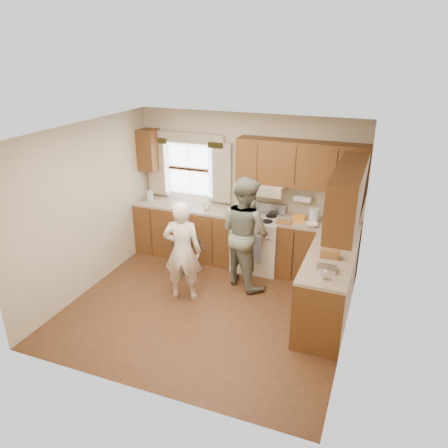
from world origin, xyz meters
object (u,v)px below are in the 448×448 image
at_px(stove, 258,242).
at_px(woman_right, 245,232).
at_px(child, 187,248).
at_px(woman_left, 183,251).

height_order(stove, woman_right, woman_right).
bearing_deg(child, stove, -164.90).
distance_m(stove, woman_left, 1.52).
height_order(woman_right, child, woman_right).
height_order(stove, woman_left, woman_left).
relative_size(woman_left, woman_right, 0.87).
bearing_deg(woman_right, woman_left, 75.45).
xyz_separation_m(woman_right, child, (-0.95, -0.07, -0.39)).
distance_m(woman_left, child, 0.74).
xyz_separation_m(stove, woman_left, (-0.73, -1.30, 0.29)).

